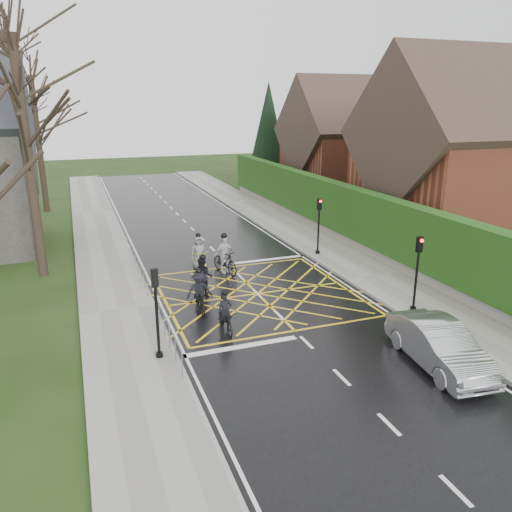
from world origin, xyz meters
TOP-DOWN VIEW (x-y plane):
  - ground at (0.00, 0.00)m, footprint 120.00×120.00m
  - road at (0.00, 0.00)m, footprint 9.00×80.00m
  - sidewalk_right at (6.00, 0.00)m, footprint 3.00×80.00m
  - sidewalk_left at (-6.00, 0.00)m, footprint 3.00×80.00m
  - stone_wall at (7.75, 6.00)m, footprint 0.50×38.00m
  - hedge at (7.75, 6.00)m, footprint 0.90×38.00m
  - house_near at (14.75, 4.00)m, footprint 11.80×9.80m
  - house_far at (14.75, 18.00)m, footprint 9.80×8.80m
  - conifer at (10.75, 26.00)m, footprint 4.60×4.60m
  - tree_near at (-9.00, 6.00)m, footprint 9.24×9.24m
  - tree_mid at (-10.00, 14.00)m, footprint 10.08×10.08m
  - tree_far at (-9.30, 22.00)m, footprint 8.40×8.40m
  - railing_south at (-4.65, -3.50)m, footprint 0.05×5.04m
  - railing_north at (-4.65, 4.00)m, footprint 0.05×6.04m
  - traffic_light_ne at (5.10, 4.20)m, footprint 0.24×0.31m
  - traffic_light_se at (5.10, -4.20)m, footprint 0.24×0.31m
  - traffic_light_sw at (-5.10, -4.50)m, footprint 0.24×0.31m
  - cyclist_rear at (-2.41, -3.11)m, footprint 0.59×1.67m
  - cyclist_back at (-2.33, 0.43)m, footprint 1.27×2.01m
  - cyclist_mid at (-2.83, -0.90)m, footprint 1.10×1.89m
  - cyclist_front at (-0.54, 3.20)m, footprint 1.19×2.12m
  - cyclist_lead at (-1.55, 4.38)m, footprint 0.89×1.96m
  - car at (3.25, -7.90)m, footprint 2.01×4.53m

SIDE VIEW (x-z plane):
  - ground at x=0.00m, z-range 0.00..0.00m
  - road at x=0.00m, z-range 0.00..0.01m
  - sidewalk_right at x=6.00m, z-range 0.00..0.15m
  - sidewalk_left at x=-6.00m, z-range 0.00..0.15m
  - stone_wall at x=7.75m, z-range 0.00..0.70m
  - cyclist_rear at x=-2.41m, z-range -0.28..1.33m
  - cyclist_lead at x=-1.55m, z-range -0.28..1.56m
  - cyclist_mid at x=-2.83m, z-range -0.24..1.56m
  - car at x=3.25m, z-range 0.00..1.45m
  - cyclist_back at x=-2.33m, z-range -0.24..1.71m
  - cyclist_front at x=-0.54m, z-range -0.27..1.78m
  - railing_south at x=-4.65m, z-range 0.27..1.29m
  - railing_north at x=-4.65m, z-range 0.27..1.30m
  - traffic_light_ne at x=5.10m, z-range 0.06..3.27m
  - traffic_light_se at x=5.10m, z-range 0.06..3.27m
  - traffic_light_sw at x=-5.10m, z-range 0.06..3.27m
  - hedge at x=7.75m, z-range 0.70..3.50m
  - house_far at x=14.75m, z-range -0.79..9.51m
  - house_near at x=14.75m, z-range -0.92..10.38m
  - conifer at x=10.75m, z-range -0.01..9.99m
  - tree_far at x=-9.30m, z-range 1.99..12.39m
  - tree_near at x=-9.00m, z-range 2.19..13.63m
  - tree_mid at x=-10.00m, z-range 2.39..14.87m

